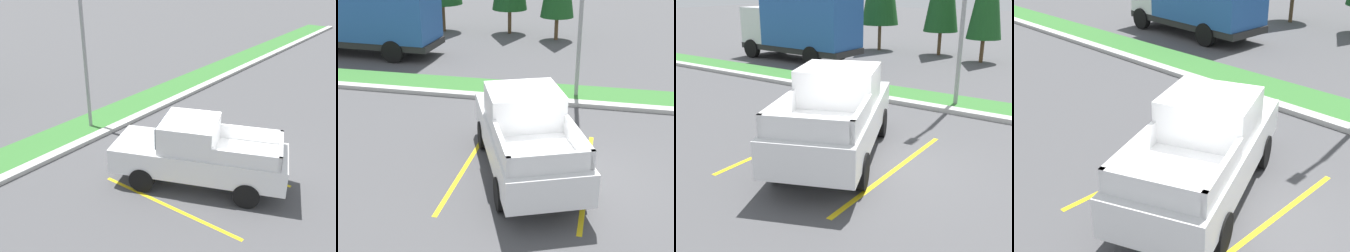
% 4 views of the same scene
% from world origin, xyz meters
% --- Properties ---
extents(ground_plane, '(120.00, 120.00, 0.00)m').
position_xyz_m(ground_plane, '(0.00, 0.00, 0.00)').
color(ground_plane, '#4C4C4F').
extents(parking_line_near, '(0.12, 4.80, 0.01)m').
position_xyz_m(parking_line_near, '(-2.35, 0.09, 0.00)').
color(parking_line_near, yellow).
rests_on(parking_line_near, ground).
extents(parking_line_far, '(0.12, 4.80, 0.01)m').
position_xyz_m(parking_line_far, '(0.75, 0.09, 0.00)').
color(parking_line_far, yellow).
rests_on(parking_line_far, ground).
extents(curb_strip, '(56.00, 0.40, 0.15)m').
position_xyz_m(curb_strip, '(0.00, 5.00, 0.07)').
color(curb_strip, '#B2B2AD').
rests_on(curb_strip, ground).
extents(pickup_truck_main, '(3.73, 5.54, 2.10)m').
position_xyz_m(pickup_truck_main, '(-0.82, 0.14, 1.04)').
color(pickup_truck_main, black).
rests_on(pickup_truck_main, ground).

